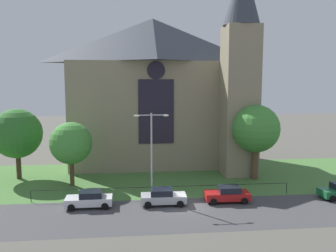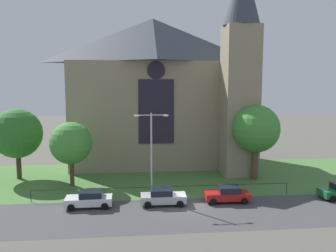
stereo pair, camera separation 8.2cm
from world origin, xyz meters
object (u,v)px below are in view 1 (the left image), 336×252
Objects in this scene: church_building at (159,90)px; tree_left_far at (17,134)px; parked_car_white at (89,199)px; parked_car_red at (227,194)px; tree_right_near at (256,129)px; tree_left_near at (71,143)px; parked_car_silver at (163,197)px; streetlamp_near at (152,145)px.

church_building reaches higher than tree_left_far.
parked_car_white is (-7.74, -17.36, -9.53)m from church_building.
parked_car_red is at bearing -73.25° from church_building.
tree_right_near is 2.07× the size of parked_car_red.
tree_left_near is 12.42m from parked_car_silver.
church_building is 3.09× the size of streetlamp_near.
streetlamp_near is 1.99× the size of parked_car_silver.
tree_right_near is (10.47, -9.93, -4.30)m from church_building.
tree_right_near is at bearing -124.66° from parked_car_red.
church_building is 15.69m from tree_left_near.
parked_car_silver is at bearing -63.60° from streetlamp_near.
tree_left_far is at bearing 150.12° from streetlamp_near.
tree_left_far is 7.66m from tree_left_near.
tree_right_near is at bearing -6.54° from tree_left_far.
church_building is 2.96× the size of tree_right_near.
tree_right_near is at bearing 24.21° from streetlamp_near.
parked_car_white is at bearing -162.29° from streetlamp_near.
church_building is 6.15× the size of parked_car_white.
tree_right_near reaches higher than parked_car_silver.
streetlamp_near is at bearing -31.33° from tree_left_near.
tree_right_near reaches higher than parked_car_white.
tree_right_near reaches higher than parked_car_red.
parked_car_red is (15.61, -6.88, -4.00)m from tree_left_near.
streetlamp_near is 8.65m from parked_car_red.
parked_car_white is at bearing -48.39° from tree_left_far.
tree_left_far is at bearing 173.46° from tree_right_near.
tree_left_far reaches higher than parked_car_red.
parked_car_red is (7.12, -1.71, -4.60)m from streetlamp_near.
streetlamp_near reaches higher than parked_car_silver.
tree_right_near is 20.93m from tree_left_near.
tree_right_near is 27.82m from tree_left_far.
parked_car_red is at bearing 179.62° from parked_car_white.
streetlamp_near is at bearing -29.88° from tree_left_far.
tree_left_far is 14.92m from parked_car_white.
parked_car_silver is (16.16, -10.63, -4.64)m from tree_left_far.
parked_car_red is at bearing 2.78° from parked_car_silver.
tree_right_near is 14.65m from parked_car_silver.
parked_car_red is at bearing -125.92° from tree_right_near.
parked_car_red is (6.19, 0.17, 0.00)m from parked_car_silver.
parked_car_silver is (-11.47, -7.46, -5.23)m from tree_right_near.
parked_car_white is (2.68, -7.02, -4.00)m from tree_left_near.
tree_right_near is at bearing 1.13° from tree_left_near.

